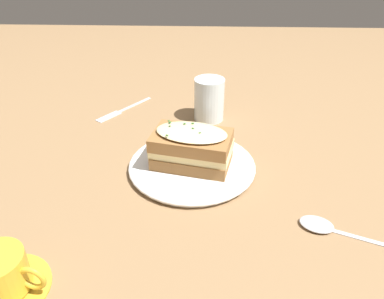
{
  "coord_description": "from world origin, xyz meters",
  "views": [
    {
      "loc": [
        0.6,
        0.04,
        0.44
      ],
      "look_at": [
        -0.03,
        0.02,
        0.05
      ],
      "focal_mm": 35.0,
      "sensor_mm": 36.0,
      "label": 1
    }
  ],
  "objects_px": {
    "dinner_plate": "(192,166)",
    "spoon": "(322,226)",
    "teacup_with_saucer": "(1,276)",
    "fork": "(119,112)",
    "water_glass": "(209,99)",
    "sandwich": "(192,147)"
  },
  "relations": [
    {
      "from": "dinner_plate",
      "to": "spoon",
      "type": "distance_m",
      "value": 0.28
    },
    {
      "from": "teacup_with_saucer",
      "to": "spoon",
      "type": "distance_m",
      "value": 0.49
    },
    {
      "from": "fork",
      "to": "spoon",
      "type": "xyz_separation_m",
      "value": [
        0.42,
        0.42,
        0.0
      ]
    },
    {
      "from": "teacup_with_saucer",
      "to": "water_glass",
      "type": "xyz_separation_m",
      "value": [
        -0.53,
        0.28,
        0.02
      ]
    },
    {
      "from": "water_glass",
      "to": "spoon",
      "type": "relative_size",
      "value": 0.67
    },
    {
      "from": "sandwich",
      "to": "teacup_with_saucer",
      "type": "relative_size",
      "value": 1.29
    },
    {
      "from": "teacup_with_saucer",
      "to": "spoon",
      "type": "xyz_separation_m",
      "value": [
        -0.14,
        0.47,
        -0.02
      ]
    },
    {
      "from": "water_glass",
      "to": "fork",
      "type": "bearing_deg",
      "value": -96.43
    },
    {
      "from": "water_glass",
      "to": "sandwich",
      "type": "bearing_deg",
      "value": -8.52
    },
    {
      "from": "teacup_with_saucer",
      "to": "fork",
      "type": "distance_m",
      "value": 0.56
    },
    {
      "from": "water_glass",
      "to": "fork",
      "type": "distance_m",
      "value": 0.24
    },
    {
      "from": "fork",
      "to": "spoon",
      "type": "relative_size",
      "value": 1.0
    },
    {
      "from": "fork",
      "to": "water_glass",
      "type": "bearing_deg",
      "value": -149.84
    },
    {
      "from": "teacup_with_saucer",
      "to": "water_glass",
      "type": "distance_m",
      "value": 0.6
    },
    {
      "from": "fork",
      "to": "dinner_plate",
      "type": "bearing_deg",
      "value": 165.3
    },
    {
      "from": "sandwich",
      "to": "water_glass",
      "type": "xyz_separation_m",
      "value": [
        -0.23,
        0.03,
        -0.0
      ]
    },
    {
      "from": "sandwich",
      "to": "spoon",
      "type": "distance_m",
      "value": 0.28
    },
    {
      "from": "sandwich",
      "to": "spoon",
      "type": "relative_size",
      "value": 1.07
    },
    {
      "from": "teacup_with_saucer",
      "to": "fork",
      "type": "relative_size",
      "value": 0.83
    },
    {
      "from": "sandwich",
      "to": "teacup_with_saucer",
      "type": "xyz_separation_m",
      "value": [
        0.3,
        -0.25,
        -0.03
      ]
    },
    {
      "from": "teacup_with_saucer",
      "to": "spoon",
      "type": "bearing_deg",
      "value": 25.39
    },
    {
      "from": "water_glass",
      "to": "teacup_with_saucer",
      "type": "bearing_deg",
      "value": -27.91
    }
  ]
}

